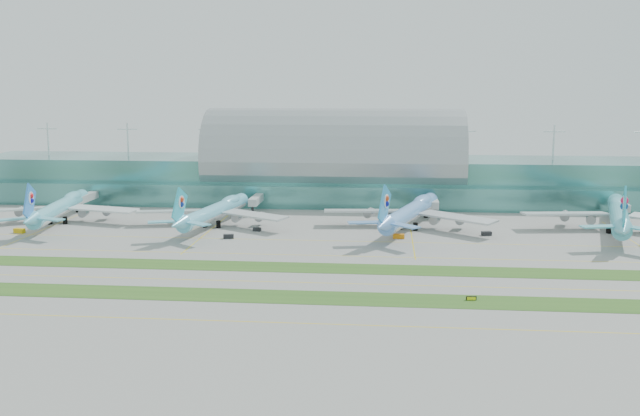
# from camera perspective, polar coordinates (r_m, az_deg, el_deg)

# --- Properties ---
(ground) EXTENTS (700.00, 700.00, 0.00)m
(ground) POSITION_cam_1_polar(r_m,az_deg,el_deg) (211.50, -1.39, -4.94)
(ground) COLOR gray
(ground) RESTS_ON ground
(terminal) EXTENTS (340.00, 69.10, 36.00)m
(terminal) POSITION_cam_1_polar(r_m,az_deg,el_deg) (335.13, 1.17, 3.02)
(terminal) COLOR #3D7A75
(terminal) RESTS_ON ground
(grass_strip_near) EXTENTS (420.00, 12.00, 0.08)m
(grass_strip_near) POSITION_cam_1_polar(r_m,az_deg,el_deg) (184.77, -2.41, -7.12)
(grass_strip_near) COLOR #2D591E
(grass_strip_near) RESTS_ON ground
(grass_strip_far) EXTENTS (420.00, 12.00, 0.08)m
(grass_strip_far) POSITION_cam_1_polar(r_m,az_deg,el_deg) (213.41, -1.33, -4.79)
(grass_strip_far) COLOR #2D591E
(grass_strip_far) RESTS_ON ground
(taxiline_a) EXTENTS (420.00, 0.35, 0.01)m
(taxiline_a) POSITION_cam_1_polar(r_m,az_deg,el_deg) (165.94, -3.34, -9.13)
(taxiline_a) COLOR yellow
(taxiline_a) RESTS_ON ground
(taxiline_b) EXTENTS (420.00, 0.35, 0.01)m
(taxiline_b) POSITION_cam_1_polar(r_m,az_deg,el_deg) (198.09, -1.86, -5.96)
(taxiline_b) COLOR yellow
(taxiline_b) RESTS_ON ground
(taxiline_c) EXTENTS (420.00, 0.35, 0.01)m
(taxiline_c) POSITION_cam_1_polar(r_m,az_deg,el_deg) (228.84, -0.86, -3.79)
(taxiline_c) COLOR yellow
(taxiline_c) RESTS_ON ground
(taxiline_d) EXTENTS (420.00, 0.35, 0.01)m
(taxiline_d) POSITION_cam_1_polar(r_m,az_deg,el_deg) (250.16, -0.32, -2.61)
(taxiline_d) COLOR yellow
(taxiline_d) RESTS_ON ground
(airliner_a) EXTENTS (63.87, 73.03, 20.11)m
(airliner_a) POSITION_cam_1_polar(r_m,az_deg,el_deg) (300.88, -20.06, 0.10)
(airliner_a) COLOR #5EBDCF
(airliner_a) RESTS_ON ground
(airliner_b) EXTENTS (61.40, 70.38, 19.43)m
(airliner_b) POSITION_cam_1_polar(r_m,az_deg,el_deg) (278.51, -8.36, -0.18)
(airliner_b) COLOR #65C3DF
(airliner_b) RESTS_ON ground
(airliner_c) EXTENTS (64.52, 74.83, 21.10)m
(airliner_c) POSITION_cam_1_polar(r_m,az_deg,el_deg) (273.24, 7.29, -0.24)
(airliner_c) COLOR #6BA4EC
(airliner_c) RESTS_ON ground
(airliner_d) EXTENTS (67.65, 78.23, 21.90)m
(airliner_d) POSITION_cam_1_polar(r_m,az_deg,el_deg) (286.62, 22.79, -0.41)
(airliner_d) COLOR #5CBCCB
(airliner_d) RESTS_ON ground
(gse_a) EXTENTS (4.37, 2.69, 1.73)m
(gse_a) POSITION_cam_1_polar(r_m,az_deg,el_deg) (285.04, -22.92, -1.68)
(gse_a) COLOR gold
(gse_a) RESTS_ON ground
(gse_b) EXTENTS (3.29, 2.06, 1.53)m
(gse_b) POSITION_cam_1_polar(r_m,az_deg,el_deg) (292.18, -21.84, -1.37)
(gse_b) COLOR black
(gse_b) RESTS_ON ground
(gse_c) EXTENTS (3.90, 2.27, 1.53)m
(gse_c) POSITION_cam_1_polar(r_m,az_deg,el_deg) (255.35, -7.33, -2.26)
(gse_c) COLOR black
(gse_c) RESTS_ON ground
(gse_d) EXTENTS (3.09, 2.25, 1.31)m
(gse_d) POSITION_cam_1_polar(r_m,az_deg,el_deg) (267.01, -5.06, -1.71)
(gse_d) COLOR black
(gse_d) RESTS_ON ground
(gse_e) EXTENTS (4.11, 1.91, 1.58)m
(gse_e) POSITION_cam_1_polar(r_m,az_deg,el_deg) (254.92, 6.31, -2.26)
(gse_e) COLOR orange
(gse_e) RESTS_ON ground
(gse_f) EXTENTS (3.79, 2.60, 1.45)m
(gse_f) POSITION_cam_1_polar(r_m,az_deg,el_deg) (265.42, 13.18, -1.99)
(gse_f) COLOR black
(gse_f) RESTS_ON ground
(taxiway_sign_east) EXTENTS (2.66, 0.52, 1.12)m
(taxiway_sign_east) POSITION_cam_1_polar(r_m,az_deg,el_deg) (185.66, 12.01, -7.09)
(taxiway_sign_east) COLOR black
(taxiway_sign_east) RESTS_ON ground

